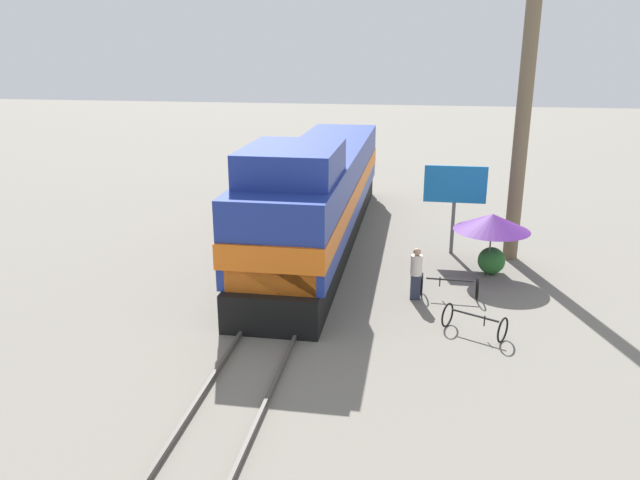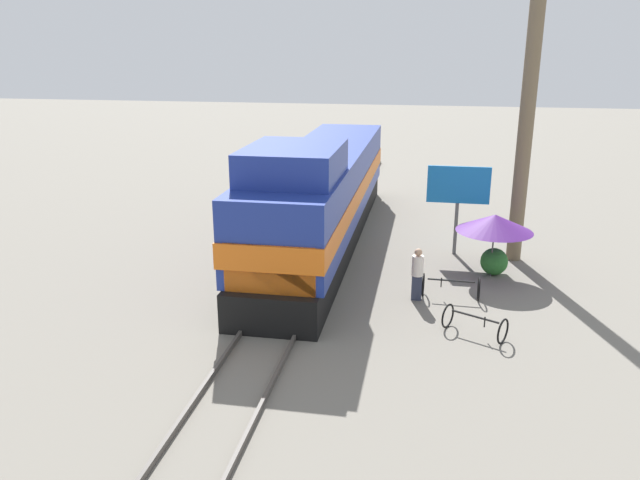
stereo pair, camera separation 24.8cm
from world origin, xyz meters
TOP-DOWN VIEW (x-y plane):
  - ground_plane at (0.00, 0.00)m, footprint 120.00×120.00m
  - rail_near at (-0.72, 0.00)m, footprint 0.08×40.24m
  - rail_far at (0.72, 0.00)m, footprint 0.08×40.24m
  - locomotive at (0.00, 2.64)m, footprint 2.89×16.59m
  - utility_pole at (6.94, 2.39)m, footprint 1.80×0.50m
  - vendor_umbrella at (6.01, 0.47)m, footprint 2.44×2.44m
  - billboard_sign at (4.90, 2.61)m, footprint 2.17×0.12m
  - shrub_cluster at (6.12, 0.67)m, footprint 0.89×0.89m
  - person_bystander at (3.69, -1.93)m, footprint 0.34×0.34m
  - bicycle at (4.68, -1.65)m, footprint 1.69×0.77m
  - bicycle_spare at (5.25, -4.07)m, footprint 1.71×1.33m

SIDE VIEW (x-z plane):
  - ground_plane at x=0.00m, z-range 0.00..0.00m
  - rail_near at x=-0.72m, z-range 0.00..0.15m
  - rail_far at x=0.72m, z-range 0.00..0.15m
  - bicycle_spare at x=5.25m, z-range 0.01..0.68m
  - bicycle at x=4.68m, z-range 0.01..0.72m
  - shrub_cluster at x=6.12m, z-range 0.00..0.89m
  - person_bystander at x=3.69m, z-range 0.06..1.65m
  - vendor_umbrella at x=6.01m, z-range 0.77..2.85m
  - locomotive at x=0.00m, z-range -0.31..4.13m
  - billboard_sign at x=4.90m, z-range 0.77..3.96m
  - utility_pole at x=6.94m, z-range 0.04..11.80m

